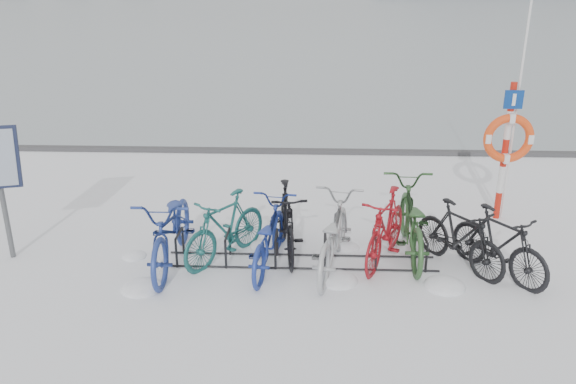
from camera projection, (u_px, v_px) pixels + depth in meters
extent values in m
plane|color=white|center=(301.00, 263.00, 8.34)|extent=(900.00, 900.00, 0.00)
cube|color=#939FA6|center=(312.00, 4.00, 153.91)|extent=(400.00, 298.00, 0.02)
cube|color=#3F3F42|center=(306.00, 151.00, 13.86)|extent=(400.00, 0.25, 0.10)
cylinder|color=black|center=(176.00, 254.00, 8.13)|extent=(0.04, 0.04, 0.44)
cylinder|color=black|center=(183.00, 241.00, 8.54)|extent=(0.04, 0.04, 0.44)
cylinder|color=black|center=(179.00, 233.00, 8.26)|extent=(0.04, 0.44, 0.04)
cylinder|color=black|center=(226.00, 254.00, 8.10)|extent=(0.04, 0.04, 0.44)
cylinder|color=black|center=(230.00, 242.00, 8.51)|extent=(0.04, 0.04, 0.44)
cylinder|color=black|center=(227.00, 234.00, 8.23)|extent=(0.04, 0.44, 0.04)
cylinder|color=black|center=(275.00, 255.00, 8.07)|extent=(0.04, 0.04, 0.44)
cylinder|color=black|center=(277.00, 242.00, 8.49)|extent=(0.04, 0.04, 0.44)
cylinder|color=black|center=(276.00, 235.00, 8.20)|extent=(0.04, 0.44, 0.04)
cylinder|color=black|center=(325.00, 256.00, 8.04)|extent=(0.04, 0.04, 0.44)
cylinder|color=black|center=(325.00, 243.00, 8.46)|extent=(0.04, 0.04, 0.44)
cylinder|color=black|center=(325.00, 236.00, 8.18)|extent=(0.04, 0.44, 0.04)
cylinder|color=black|center=(376.00, 257.00, 8.02)|extent=(0.04, 0.04, 0.44)
cylinder|color=black|center=(373.00, 244.00, 8.43)|extent=(0.04, 0.04, 0.44)
cylinder|color=black|center=(375.00, 237.00, 8.15)|extent=(0.04, 0.44, 0.04)
cylinder|color=black|center=(427.00, 258.00, 7.99)|extent=(0.04, 0.04, 0.44)
cylinder|color=black|center=(421.00, 245.00, 8.40)|extent=(0.04, 0.04, 0.44)
cylinder|color=black|center=(425.00, 238.00, 8.12)|extent=(0.04, 0.44, 0.04)
cylinder|color=black|center=(300.00, 268.00, 8.13)|extent=(4.00, 0.03, 0.03)
cylinder|color=black|center=(301.00, 255.00, 8.54)|extent=(4.00, 0.03, 0.03)
cylinder|color=#595B5E|center=(2.00, 196.00, 8.19)|extent=(0.08, 0.08, 1.96)
cylinder|color=red|center=(498.00, 205.00, 9.90)|extent=(0.11, 0.11, 0.48)
cylinder|color=silver|center=(501.00, 179.00, 9.73)|extent=(0.11, 0.11, 0.48)
cylinder|color=red|center=(505.00, 153.00, 9.57)|extent=(0.11, 0.11, 0.48)
cylinder|color=silver|center=(508.00, 125.00, 9.41)|extent=(0.11, 0.11, 0.48)
cylinder|color=red|center=(512.00, 97.00, 9.24)|extent=(0.11, 0.11, 0.48)
torus|color=#F04816|center=(509.00, 139.00, 9.39)|extent=(0.84, 0.14, 0.84)
cube|color=navy|center=(514.00, 100.00, 9.18)|extent=(0.31, 0.03, 0.31)
cylinder|color=silver|center=(518.00, 95.00, 9.28)|extent=(0.04, 0.04, 4.36)
imported|color=navy|center=(172.00, 226.00, 8.15)|extent=(0.81, 2.24, 1.17)
imported|color=#1B5857|center=(225.00, 226.00, 8.33)|extent=(1.38, 1.72, 1.04)
imported|color=navy|center=(268.00, 234.00, 8.11)|extent=(0.92, 1.97, 0.99)
imported|color=black|center=(287.00, 219.00, 8.50)|extent=(0.76, 1.88, 1.10)
imported|color=#A6A9AD|center=(332.00, 233.00, 8.04)|extent=(1.13, 2.17, 1.08)
imported|color=maroon|center=(386.00, 226.00, 8.27)|extent=(1.20, 1.87, 1.09)
imported|color=#2C5229|center=(411.00, 218.00, 8.48)|extent=(0.83, 2.22, 1.15)
imported|color=black|center=(460.00, 235.00, 8.07)|extent=(1.31, 1.64, 1.00)
imported|color=black|center=(499.00, 242.00, 7.84)|extent=(1.31, 1.66, 1.01)
ellipsoid|color=white|center=(486.00, 260.00, 8.43)|extent=(0.44, 0.44, 0.16)
ellipsoid|color=white|center=(348.00, 248.00, 8.82)|extent=(0.36, 0.36, 0.13)
ellipsoid|color=white|center=(135.00, 257.00, 8.53)|extent=(0.36, 0.36, 0.13)
ellipsoid|color=white|center=(142.00, 288.00, 7.62)|extent=(0.56, 0.56, 0.19)
ellipsoid|color=white|center=(263.00, 246.00, 8.88)|extent=(0.42, 0.42, 0.15)
ellipsoid|color=white|center=(338.00, 281.00, 7.82)|extent=(0.55, 0.55, 0.19)
ellipsoid|color=white|center=(445.00, 286.00, 7.67)|extent=(0.56, 0.56, 0.20)
ellipsoid|color=white|center=(375.00, 250.00, 8.74)|extent=(0.43, 0.43, 0.15)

